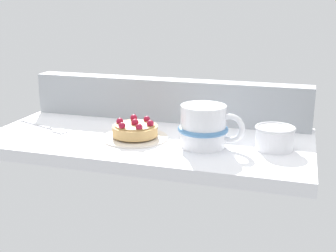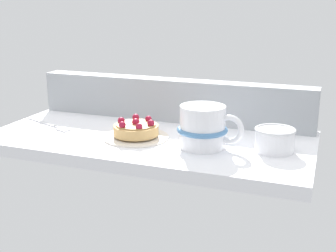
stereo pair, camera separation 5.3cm
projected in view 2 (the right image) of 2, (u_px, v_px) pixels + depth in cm
name	position (u px, v px, depth cm)	size (l,w,h in cm)	color
ground_plane	(149.00, 141.00, 95.68)	(69.45, 33.11, 2.58)	white
window_rail_back	(172.00, 100.00, 106.59)	(68.06, 4.99, 10.08)	#9EA3A8
dessert_plate	(136.00, 136.00, 93.69)	(13.97, 13.97, 0.76)	silver
raspberry_tart	(136.00, 129.00, 93.23)	(9.60, 9.60, 3.60)	tan
coffee_mug	(204.00, 127.00, 86.73)	(13.36, 10.12, 8.51)	white
dessert_fork	(48.00, 124.00, 103.43)	(16.25, 7.68, 0.60)	silver
sugar_bowl	(275.00, 139.00, 84.87)	(7.89, 7.89, 4.65)	white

